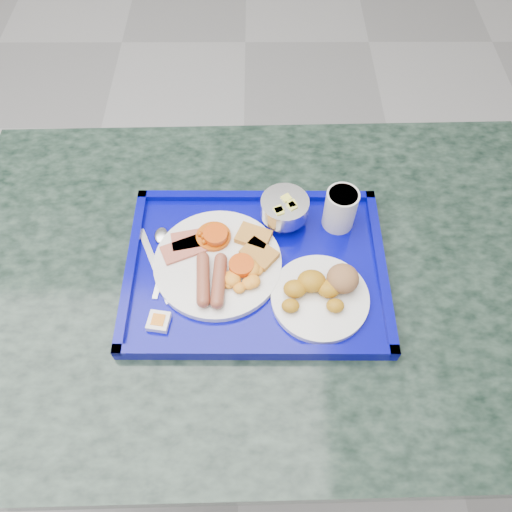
{
  "coord_description": "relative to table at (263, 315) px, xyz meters",
  "views": [
    {
      "loc": [
        0.72,
        -0.44,
        1.61
      ],
      "look_at": [
        0.72,
        0.07,
        0.83
      ],
      "focal_mm": 35.0,
      "sensor_mm": 36.0,
      "label": 1
    }
  ],
  "objects": [
    {
      "name": "tray",
      "position": [
        -0.02,
        -0.0,
        0.21
      ],
      "size": [
        0.5,
        0.37,
        0.03
      ],
      "rotation": [
        0.0,
        0.0,
        -0.01
      ],
      "color": "#03038D",
      "rests_on": "table"
    },
    {
      "name": "main_plate",
      "position": [
        -0.08,
        -0.0,
        0.23
      ],
      "size": [
        0.25,
        0.25,
        0.04
      ],
      "rotation": [
        0.0,
        0.0,
        -0.09
      ],
      "color": "silver",
      "rests_on": "tray"
    },
    {
      "name": "floor",
      "position": [
        -0.74,
        -0.08,
        -0.58
      ],
      "size": [
        6.0,
        6.0,
        0.0
      ],
      "primitive_type": "plane",
      "color": "gray",
      "rests_on": "ground"
    },
    {
      "name": "knife",
      "position": [
        -0.21,
        -0.0,
        0.22
      ],
      "size": [
        0.09,
        0.17,
        0.0
      ],
      "primitive_type": "cube",
      "rotation": [
        0.0,
        0.0,
        0.42
      ],
      "color": "silver",
      "rests_on": "tray"
    },
    {
      "name": "bread_plate",
      "position": [
        0.11,
        -0.07,
        0.23
      ],
      "size": [
        0.18,
        0.18,
        0.06
      ],
      "rotation": [
        0.0,
        0.0,
        0.42
      ],
      "color": "silver",
      "rests_on": "tray"
    },
    {
      "name": "jam_packet",
      "position": [
        -0.19,
        -0.12,
        0.22
      ],
      "size": [
        0.04,
        0.04,
        0.02
      ],
      "rotation": [
        0.0,
        0.0,
        -0.15
      ],
      "color": "white",
      "rests_on": "tray"
    },
    {
      "name": "table",
      "position": [
        0.0,
        0.0,
        0.0
      ],
      "size": [
        1.26,
        0.85,
        0.78
      ],
      "rotation": [
        0.0,
        0.0,
        0.02
      ],
      "color": "slate",
      "rests_on": "floor"
    },
    {
      "name": "juice_cup",
      "position": [
        0.15,
        0.1,
        0.26
      ],
      "size": [
        0.06,
        0.06,
        0.09
      ],
      "color": "silver",
      "rests_on": "tray"
    },
    {
      "name": "fruit_bowl",
      "position": [
        0.04,
        0.11,
        0.26
      ],
      "size": [
        0.1,
        0.1,
        0.07
      ],
      "color": "silver",
      "rests_on": "tray"
    },
    {
      "name": "spoon",
      "position": [
        -0.2,
        0.05,
        0.22
      ],
      "size": [
        0.04,
        0.17,
        0.01
      ],
      "rotation": [
        0.0,
        0.0,
        -0.12
      ],
      "color": "silver",
      "rests_on": "tray"
    }
  ]
}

